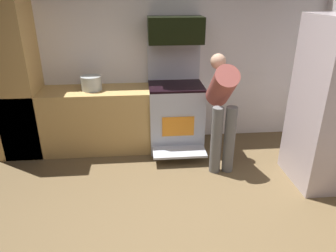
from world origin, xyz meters
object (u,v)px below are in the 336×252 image
(oven_range, at_px, (175,114))
(stock_pot, at_px, (91,83))
(microwave, at_px, (175,30))
(person_cook, at_px, (222,104))

(oven_range, height_order, stock_pot, oven_range)
(microwave, distance_m, stock_pot, 1.35)
(microwave, bearing_deg, stock_pot, -176.07)
(oven_range, bearing_deg, stock_pot, 179.35)
(oven_range, height_order, microwave, microwave)
(microwave, bearing_deg, oven_range, -90.00)
(oven_range, relative_size, microwave, 2.03)
(oven_range, xyz_separation_m, person_cook, (0.51, -0.62, 0.36))
(person_cook, xyz_separation_m, stock_pot, (-1.68, 0.64, 0.13))
(microwave, relative_size, person_cook, 0.52)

